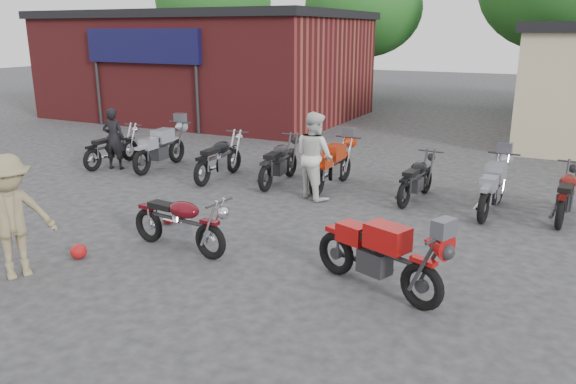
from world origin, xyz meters
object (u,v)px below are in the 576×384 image
at_px(vintage_motorcycle, 179,219).
at_px(person_dark, 114,139).
at_px(sportbike, 379,251).
at_px(helmet, 79,251).
at_px(person_tan, 11,217).
at_px(row_bike_3, 279,160).
at_px(row_bike_7, 566,192).
at_px(row_bike_1, 160,145).
at_px(row_bike_2, 219,156).
at_px(row_bike_4, 332,163).
at_px(row_bike_6, 493,184).
at_px(row_bike_0, 112,145).
at_px(person_light, 314,155).
at_px(row_bike_5, 417,177).

distance_m(vintage_motorcycle, person_dark, 6.39).
xyz_separation_m(vintage_motorcycle, sportbike, (3.40, 0.01, 0.05)).
distance_m(helmet, person_tan, 1.24).
bearing_deg(row_bike_3, person_tan, 167.16).
bearing_deg(person_dark, row_bike_7, 168.10).
bearing_deg(row_bike_1, row_bike_2, -99.94).
relative_size(row_bike_1, row_bike_3, 1.06).
bearing_deg(sportbike, helmet, -146.80).
bearing_deg(person_tan, row_bike_4, 8.90).
relative_size(row_bike_3, row_bike_6, 0.99).
xyz_separation_m(row_bike_0, row_bike_1, (1.38, 0.32, 0.06)).
xyz_separation_m(person_dark, row_bike_0, (-0.33, 0.26, -0.25)).
bearing_deg(row_bike_3, row_bike_2, 96.82).
xyz_separation_m(helmet, row_bike_3, (0.76, 5.54, 0.46)).
relative_size(row_bike_2, row_bike_7, 1.06).
bearing_deg(row_bike_2, row_bike_7, -88.56).
bearing_deg(row_bike_3, person_light, -123.81).
xyz_separation_m(row_bike_0, row_bike_7, (11.05, 0.52, -0.01)).
relative_size(row_bike_1, row_bike_7, 1.13).
distance_m(row_bike_1, row_bike_6, 8.35).
bearing_deg(vintage_motorcycle, row_bike_3, 102.88).
height_order(row_bike_1, row_bike_3, row_bike_1).
distance_m(person_dark, person_tan, 6.78).
distance_m(helmet, row_bike_1, 6.15).
bearing_deg(person_tan, row_bike_0, 60.60).
xyz_separation_m(person_tan, row_bike_5, (4.31, 6.52, -0.40)).
relative_size(row_bike_0, row_bike_3, 0.95).
distance_m(vintage_motorcycle, row_bike_1, 6.01).
bearing_deg(row_bike_0, vintage_motorcycle, -127.35).
relative_size(sportbike, row_bike_5, 1.15).
height_order(vintage_motorcycle, row_bike_7, vintage_motorcycle).
height_order(row_bike_0, row_bike_1, row_bike_1).
xyz_separation_m(person_light, row_bike_3, (-1.22, 0.71, -0.36)).
bearing_deg(person_tan, row_bike_7, -19.43).
bearing_deg(person_light, helmet, 95.92).
relative_size(sportbike, person_tan, 1.13).
relative_size(person_tan, row_bike_1, 0.87).
height_order(vintage_motorcycle, row_bike_0, same).
distance_m(person_tan, row_bike_4, 7.02).
bearing_deg(row_bike_1, row_bike_0, 99.41).
distance_m(row_bike_5, row_bike_7, 2.89).
xyz_separation_m(person_tan, row_bike_0, (-3.85, 6.06, -0.37)).
bearing_deg(row_bike_6, person_light, 103.55).
distance_m(sportbike, person_light, 4.68).
distance_m(vintage_motorcycle, row_bike_6, 6.21).
relative_size(row_bike_0, row_bike_1, 0.90).
bearing_deg(sportbike, row_bike_2, 162.90).
bearing_deg(row_bike_2, row_bike_1, 81.90).
bearing_deg(person_light, vintage_motorcycle, 107.64).
relative_size(sportbike, row_bike_0, 1.09).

